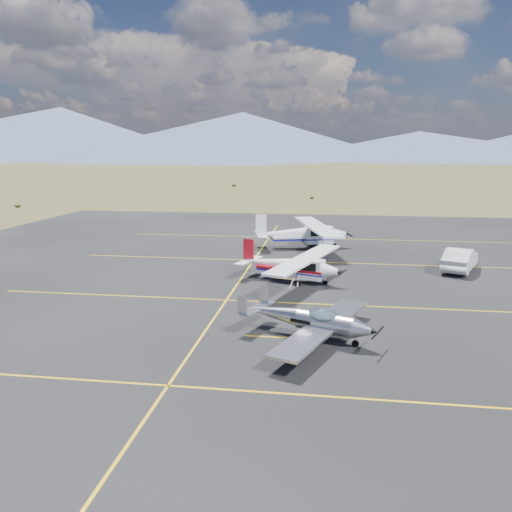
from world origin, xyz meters
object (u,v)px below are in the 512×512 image
(aircraft_cessna, at_px, (291,264))
(sedan, at_px, (460,259))
(aircraft_low_wing, at_px, (311,320))
(aircraft_plain, at_px, (303,233))

(aircraft_cessna, bearing_deg, sedan, 40.45)
(sedan, bearing_deg, aircraft_low_wing, 79.03)
(aircraft_plain, bearing_deg, aircraft_low_wing, -100.64)
(aircraft_cessna, bearing_deg, aircraft_plain, 107.41)
(aircraft_low_wing, xyz_separation_m, aircraft_plain, (-1.46, 22.03, 0.47))
(aircraft_low_wing, distance_m, aircraft_plain, 22.09)
(aircraft_low_wing, relative_size, aircraft_plain, 0.70)
(aircraft_cessna, relative_size, aircraft_plain, 0.83)
(aircraft_cessna, xyz_separation_m, aircraft_plain, (0.23, 11.75, 0.22))
(aircraft_low_wing, bearing_deg, aircraft_plain, 115.45)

